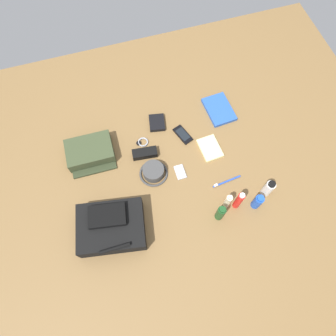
# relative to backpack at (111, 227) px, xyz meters

# --- Properties ---
(ground_plane) EXTENTS (2.64, 2.02, 0.02)m
(ground_plane) POSITION_rel_backpack_xyz_m (-0.37, -0.23, -0.07)
(ground_plane) COLOR brown
(ground_plane) RESTS_ON ground
(backpack) EXTENTS (0.37, 0.30, 0.13)m
(backpack) POSITION_rel_backpack_xyz_m (0.00, 0.00, 0.00)
(backpack) COLOR black
(backpack) RESTS_ON ground_plane
(toiletry_pouch) EXTENTS (0.26, 0.22, 0.08)m
(toiletry_pouch) POSITION_rel_backpack_xyz_m (0.02, -0.45, -0.02)
(toiletry_pouch) COLOR #384228
(toiletry_pouch) RESTS_ON ground_plane
(bucket_hat) EXTENTS (0.16, 0.16, 0.06)m
(bucket_hat) POSITION_rel_backpack_xyz_m (-0.29, -0.24, -0.03)
(bucket_hat) COLOR #404040
(bucket_hat) RESTS_ON ground_plane
(toothpaste_tube) EXTENTS (0.05, 0.05, 0.13)m
(toothpaste_tube) POSITION_rel_backpack_xyz_m (-0.83, 0.04, 0.01)
(toothpaste_tube) COLOR white
(toothpaste_tube) RESTS_ON ground_plane
(deodorant_spray) EXTENTS (0.05, 0.05, 0.12)m
(deodorant_spray) POSITION_rel_backpack_xyz_m (-0.75, 0.09, 0.00)
(deodorant_spray) COLOR blue
(deodorant_spray) RESTS_ON ground_plane
(sunscreen_spray) EXTENTS (0.03, 0.03, 0.17)m
(sunscreen_spray) POSITION_rel_backpack_xyz_m (-0.65, 0.06, 0.03)
(sunscreen_spray) COLOR red
(sunscreen_spray) RESTS_ON ground_plane
(lotion_bottle) EXTENTS (0.03, 0.03, 0.13)m
(lotion_bottle) POSITION_rel_backpack_xyz_m (-0.61, 0.05, 0.01)
(lotion_bottle) COLOR beige
(lotion_bottle) RESTS_ON ground_plane
(shampoo_bottle) EXTENTS (0.04, 0.04, 0.14)m
(shampoo_bottle) POSITION_rel_backpack_xyz_m (-0.55, 0.10, 0.01)
(shampoo_bottle) COLOR #19471E
(shampoo_bottle) RESTS_ON ground_plane
(paperback_novel) EXTENTS (0.16, 0.22, 0.02)m
(paperback_novel) POSITION_rel_backpack_xyz_m (-0.78, -0.52, -0.05)
(paperback_novel) COLOR blue
(paperback_novel) RESTS_ON ground_plane
(cell_phone) EXTENTS (0.10, 0.14, 0.01)m
(cell_phone) POSITION_rel_backpack_xyz_m (-0.52, -0.42, -0.05)
(cell_phone) COLOR black
(cell_phone) RESTS_ON ground_plane
(media_player) EXTENTS (0.05, 0.08, 0.01)m
(media_player) POSITION_rel_backpack_xyz_m (-0.43, -0.20, -0.05)
(media_player) COLOR #B7B7BC
(media_player) RESTS_ON ground_plane
(wristwatch) EXTENTS (0.07, 0.06, 0.01)m
(wristwatch) POSITION_rel_backpack_xyz_m (-0.28, -0.44, -0.05)
(wristwatch) COLOR #99999E
(wristwatch) RESTS_ON ground_plane
(toothbrush) EXTENTS (0.17, 0.03, 0.02)m
(toothbrush) POSITION_rel_backpack_xyz_m (-0.65, -0.07, -0.05)
(toothbrush) COLOR blue
(toothbrush) RESTS_ON ground_plane
(wallet) EXTENTS (0.11, 0.12, 0.02)m
(wallet) POSITION_rel_backpack_xyz_m (-0.39, -0.54, -0.05)
(wallet) COLOR black
(wallet) RESTS_ON ground_plane
(notepad) EXTENTS (0.12, 0.16, 0.02)m
(notepad) POSITION_rel_backpack_xyz_m (-0.64, -0.29, -0.05)
(notepad) COLOR beige
(notepad) RESTS_ON ground_plane
(sunglasses_case) EXTENTS (0.15, 0.07, 0.04)m
(sunglasses_case) POSITION_rel_backpack_xyz_m (-0.27, -0.36, -0.04)
(sunglasses_case) COLOR black
(sunglasses_case) RESTS_ON ground_plane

